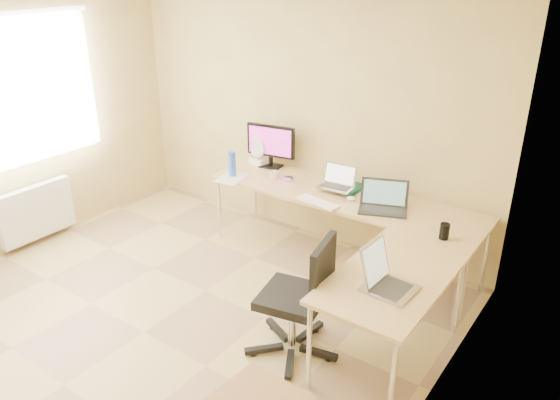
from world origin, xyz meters
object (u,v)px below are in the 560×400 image
Objects in this scene: office_chair at (292,294)px; laptop_black at (384,197)px; keyboard at (318,202)px; desk_main at (341,230)px; monitor at (271,146)px; laptop_center at (336,177)px; mug at (274,175)px; desk_fan at (259,151)px; laptop_return at (391,273)px; desk_return at (390,317)px; water_bottle at (232,164)px.

laptop_black is at bearing 73.14° from office_chair.
desk_main is at bearing 85.37° from keyboard.
monitor is 0.54× the size of office_chair.
laptop_center is 0.68m from mug.
desk_fan reaches higher than desk_main.
keyboard is (-0.08, -0.30, 0.37)m from desk_main.
desk_fan is at bearing 164.80° from keyboard.
mug is at bearing 170.37° from keyboard.
office_chair is (0.43, -1.03, -0.24)m from keyboard.
desk_return is at bearing 19.58° from laptop_return.
water_bottle is 0.69× the size of laptop_return.
desk_main is 0.52m from laptop_center.
keyboard is at bearing 146.31° from desk_return.
laptop_center is (-1.05, 1.01, 0.51)m from desk_return.
desk_return is 2.36m from monitor.
office_chair is (1.10, -1.27, -0.27)m from mug.
mug is at bearing 155.27° from laptop_black.
laptop_center is at bearing 45.34° from laptop_return.
monitor reaches higher than keyboard.
desk_main is at bearing -5.20° from desk_fan.
laptop_return is (1.04, -1.20, 0.49)m from desk_main.
laptop_return is (1.11, -1.21, -0.02)m from laptop_center.
laptop_center reaches higher than mug.
mug is 0.09× the size of office_chair.
desk_main is 1.40m from desk_return.
desk_main is at bearing 92.92° from office_chair.
keyboard is at bearing -19.85° from mug.
desk_return is 0.53m from laptop_return.
desk_fan is at bearing 150.27° from desk_return.
laptop_center is 0.33× the size of office_chair.
laptop_return is at bearing -32.62° from mug.
laptop_center is 3.74× the size of mug.
laptop_return is at bearing -44.43° from monitor.
keyboard is at bearing 53.66° from laptop_return.
laptop_black is 1.61m from desk_fan.
monitor is at bearing 119.01° from office_chair.
water_bottle is 0.92× the size of desk_fan.
mug is (0.22, -0.25, -0.19)m from monitor.
keyboard is (0.00, -0.31, -0.14)m from laptop_center.
water_bottle is at bearing -167.89° from desk_main.
desk_main and desk_return have the same top height.
laptop_center is at bearing 95.95° from office_chair.
desk_return is at bearing 15.99° from office_chair.
office_chair is at bearing -58.67° from monitor.
desk_fan is at bearing 170.41° from monitor.
mug is at bearing -175.81° from desk_main.
mug reaches higher than desk_return.
desk_main is 6.43× the size of keyboard.
keyboard reaches higher than desk_main.
desk_fan reaches higher than laptop_center.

